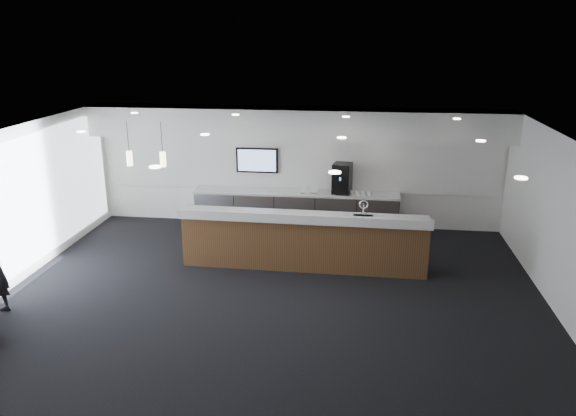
# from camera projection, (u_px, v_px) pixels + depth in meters

# --- Properties ---
(ground) EXTENTS (10.00, 10.00, 0.00)m
(ground) POSITION_uv_depth(u_px,v_px,m) (274.00, 292.00, 10.61)
(ground) COLOR black
(ground) RESTS_ON ground
(ceiling) EXTENTS (10.00, 8.00, 0.02)m
(ceiling) POSITION_uv_depth(u_px,v_px,m) (272.00, 134.00, 9.71)
(ceiling) COLOR black
(ceiling) RESTS_ON back_wall
(back_wall) EXTENTS (10.00, 0.02, 3.00)m
(back_wall) POSITION_uv_depth(u_px,v_px,m) (297.00, 166.00, 13.94)
(back_wall) COLOR white
(back_wall) RESTS_ON ground
(left_wall) EXTENTS (0.02, 8.00, 3.00)m
(left_wall) POSITION_uv_depth(u_px,v_px,m) (16.00, 206.00, 10.76)
(left_wall) COLOR white
(left_wall) RESTS_ON ground
(right_wall) EXTENTS (0.02, 8.00, 3.00)m
(right_wall) POSITION_uv_depth(u_px,v_px,m) (563.00, 228.00, 9.55)
(right_wall) COLOR white
(right_wall) RESTS_ON ground
(soffit_bulkhead) EXTENTS (10.00, 0.90, 0.70)m
(soffit_bulkhead) POSITION_uv_depth(u_px,v_px,m) (296.00, 123.00, 13.17)
(soffit_bulkhead) COLOR white
(soffit_bulkhead) RESTS_ON back_wall
(alcove_panel) EXTENTS (9.80, 0.06, 1.40)m
(alcove_panel) POSITION_uv_depth(u_px,v_px,m) (297.00, 163.00, 13.88)
(alcove_panel) COLOR white
(alcove_panel) RESTS_ON back_wall
(window_blinds_wall) EXTENTS (0.04, 7.36, 2.55)m
(window_blinds_wall) POSITION_uv_depth(u_px,v_px,m) (18.00, 206.00, 10.76)
(window_blinds_wall) COLOR silver
(window_blinds_wall) RESTS_ON left_wall
(back_credenza) EXTENTS (5.06, 0.66, 0.95)m
(back_credenza) POSITION_uv_depth(u_px,v_px,m) (296.00, 210.00, 13.91)
(back_credenza) COLOR #A0A4A9
(back_credenza) RESTS_ON ground
(wall_tv) EXTENTS (1.05, 0.08, 0.62)m
(wall_tv) POSITION_uv_depth(u_px,v_px,m) (257.00, 160.00, 13.93)
(wall_tv) COLOR black
(wall_tv) RESTS_ON back_wall
(pendant_left) EXTENTS (0.12, 0.12, 0.30)m
(pendant_left) POSITION_uv_depth(u_px,v_px,m) (158.00, 163.00, 10.98)
(pendant_left) COLOR #FFF1C6
(pendant_left) RESTS_ON ceiling
(pendant_right) EXTENTS (0.12, 0.12, 0.30)m
(pendant_right) POSITION_uv_depth(u_px,v_px,m) (124.00, 162.00, 11.06)
(pendant_right) COLOR #FFF1C6
(pendant_right) RESTS_ON ceiling
(ceiling_can_lights) EXTENTS (7.00, 5.00, 0.02)m
(ceiling_can_lights) POSITION_uv_depth(u_px,v_px,m) (272.00, 136.00, 9.72)
(ceiling_can_lights) COLOR white
(ceiling_can_lights) RESTS_ON ceiling
(service_counter) EXTENTS (5.10, 0.93, 1.49)m
(service_counter) POSITION_uv_depth(u_px,v_px,m) (304.00, 240.00, 11.60)
(service_counter) COLOR #502F1A
(service_counter) RESTS_ON ground
(coffee_machine) EXTENTS (0.50, 0.58, 0.73)m
(coffee_machine) POSITION_uv_depth(u_px,v_px,m) (342.00, 178.00, 13.56)
(coffee_machine) COLOR black
(coffee_machine) RESTS_ON back_credenza
(info_sign_left) EXTENTS (0.14, 0.03, 0.19)m
(info_sign_left) POSITION_uv_depth(u_px,v_px,m) (303.00, 189.00, 13.60)
(info_sign_left) COLOR white
(info_sign_left) RESTS_ON back_credenza
(info_sign_right) EXTENTS (0.20, 0.03, 0.27)m
(info_sign_right) POSITION_uv_depth(u_px,v_px,m) (314.00, 188.00, 13.59)
(info_sign_right) COLOR white
(info_sign_right) RESTS_ON back_credenza
(cup_0) EXTENTS (0.11, 0.11, 0.10)m
(cup_0) POSITION_uv_depth(u_px,v_px,m) (370.00, 193.00, 13.43)
(cup_0) COLOR white
(cup_0) RESTS_ON back_credenza
(cup_1) EXTENTS (0.15, 0.15, 0.10)m
(cup_1) POSITION_uv_depth(u_px,v_px,m) (364.00, 193.00, 13.44)
(cup_1) COLOR white
(cup_1) RESTS_ON back_credenza
(cup_2) EXTENTS (0.14, 0.14, 0.10)m
(cup_2) POSITION_uv_depth(u_px,v_px,m) (358.00, 193.00, 13.46)
(cup_2) COLOR white
(cup_2) RESTS_ON back_credenza
(cup_3) EXTENTS (0.14, 0.14, 0.10)m
(cup_3) POSITION_uv_depth(u_px,v_px,m) (352.00, 193.00, 13.48)
(cup_3) COLOR white
(cup_3) RESTS_ON back_credenza
(cup_4) EXTENTS (0.15, 0.15, 0.10)m
(cup_4) POSITION_uv_depth(u_px,v_px,m) (346.00, 193.00, 13.50)
(cup_4) COLOR white
(cup_4) RESTS_ON back_credenza
(cup_5) EXTENTS (0.12, 0.12, 0.10)m
(cup_5) POSITION_uv_depth(u_px,v_px,m) (340.00, 192.00, 13.51)
(cup_5) COLOR white
(cup_5) RESTS_ON back_credenza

